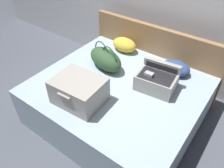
{
  "coord_description": "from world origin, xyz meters",
  "views": [
    {
      "loc": [
        1.21,
        -1.37,
        2.34
      ],
      "look_at": [
        0.0,
        0.27,
        0.66
      ],
      "focal_mm": 35.89,
      "sensor_mm": 36.0,
      "label": 1
    }
  ],
  "objects_px": {
    "hard_case_medium": "(157,80)",
    "pillow_near_headboard": "(176,68)",
    "duffel_bag": "(106,59)",
    "pillow_center_head": "(124,45)",
    "hard_case_large": "(79,91)",
    "bed": "(118,101)"
  },
  "relations": [
    {
      "from": "pillow_near_headboard",
      "to": "pillow_center_head",
      "type": "distance_m",
      "value": 0.86
    },
    {
      "from": "pillow_center_head",
      "to": "duffel_bag",
      "type": "bearing_deg",
      "value": -85.42
    },
    {
      "from": "hard_case_medium",
      "to": "pillow_center_head",
      "type": "bearing_deg",
      "value": 141.55
    },
    {
      "from": "bed",
      "to": "pillow_near_headboard",
      "type": "distance_m",
      "value": 0.88
    },
    {
      "from": "hard_case_medium",
      "to": "pillow_near_headboard",
      "type": "bearing_deg",
      "value": 75.44
    },
    {
      "from": "hard_case_large",
      "to": "hard_case_medium",
      "type": "bearing_deg",
      "value": 47.22
    },
    {
      "from": "hard_case_medium",
      "to": "pillow_center_head",
      "type": "distance_m",
      "value": 0.94
    },
    {
      "from": "bed",
      "to": "hard_case_medium",
      "type": "relative_size",
      "value": 4.06
    },
    {
      "from": "hard_case_medium",
      "to": "pillow_near_headboard",
      "type": "xyz_separation_m",
      "value": [
        0.06,
        0.43,
        -0.04
      ]
    },
    {
      "from": "hard_case_large",
      "to": "pillow_near_headboard",
      "type": "xyz_separation_m",
      "value": [
        0.64,
        1.15,
        -0.07
      ]
    },
    {
      "from": "bed",
      "to": "pillow_center_head",
      "type": "distance_m",
      "value": 0.91
    },
    {
      "from": "duffel_bag",
      "to": "pillow_center_head",
      "type": "xyz_separation_m",
      "value": [
        -0.04,
        0.51,
        -0.04
      ]
    },
    {
      "from": "pillow_center_head",
      "to": "hard_case_medium",
      "type": "bearing_deg",
      "value": -32.03
    },
    {
      "from": "duffel_bag",
      "to": "pillow_near_headboard",
      "type": "height_order",
      "value": "duffel_bag"
    },
    {
      "from": "hard_case_medium",
      "to": "duffel_bag",
      "type": "xyz_separation_m",
      "value": [
        -0.76,
        -0.02,
        0.02
      ]
    },
    {
      "from": "pillow_near_headboard",
      "to": "pillow_center_head",
      "type": "height_order",
      "value": "pillow_center_head"
    },
    {
      "from": "duffel_bag",
      "to": "pillow_center_head",
      "type": "relative_size",
      "value": 1.6
    },
    {
      "from": "duffel_bag",
      "to": "pillow_center_head",
      "type": "height_order",
      "value": "duffel_bag"
    },
    {
      "from": "hard_case_medium",
      "to": "duffel_bag",
      "type": "relative_size",
      "value": 0.79
    },
    {
      "from": "hard_case_medium",
      "to": "pillow_center_head",
      "type": "relative_size",
      "value": 1.27
    },
    {
      "from": "hard_case_large",
      "to": "duffel_bag",
      "type": "xyz_separation_m",
      "value": [
        -0.17,
        0.7,
        -0.02
      ]
    },
    {
      "from": "hard_case_large",
      "to": "hard_case_medium",
      "type": "relative_size",
      "value": 1.15
    }
  ]
}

